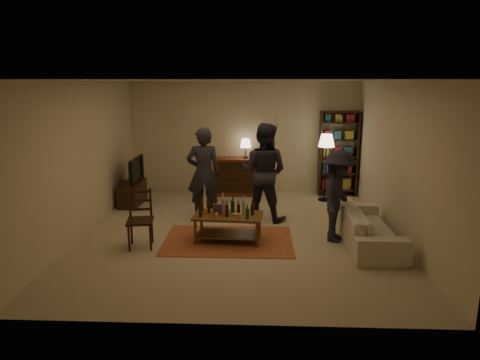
# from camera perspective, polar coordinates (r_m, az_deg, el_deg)

# --- Properties ---
(floor) EXTENTS (6.00, 6.00, 0.00)m
(floor) POSITION_cam_1_polar(r_m,az_deg,el_deg) (7.81, -0.20, -7.09)
(floor) COLOR #C6B793
(floor) RESTS_ON ground
(room_shell) EXTENTS (6.00, 6.00, 6.00)m
(room_shell) POSITION_cam_1_polar(r_m,az_deg,el_deg) (10.39, -3.08, 8.18)
(room_shell) COLOR beige
(room_shell) RESTS_ON ground
(rug) EXTENTS (2.20, 1.50, 0.01)m
(rug) POSITION_cam_1_polar(r_m,az_deg,el_deg) (7.45, -1.58, -8.06)
(rug) COLOR #9B3621
(rug) RESTS_ON ground
(coffee_table) EXTENTS (1.20, 0.72, 0.81)m
(coffee_table) POSITION_cam_1_polar(r_m,az_deg,el_deg) (7.32, -1.67, -5.04)
(coffee_table) COLOR brown
(coffee_table) RESTS_ON ground
(dining_chair) EXTENTS (0.48, 0.48, 0.97)m
(dining_chair) POSITION_cam_1_polar(r_m,az_deg,el_deg) (7.25, -13.16, -4.76)
(dining_chair) COLOR black
(dining_chair) RESTS_ON ground
(tv_stand) EXTENTS (0.40, 1.00, 1.06)m
(tv_stand) POSITION_cam_1_polar(r_m,az_deg,el_deg) (9.81, -14.14, -0.95)
(tv_stand) COLOR black
(tv_stand) RESTS_ON ground
(dresser) EXTENTS (1.00, 0.50, 1.36)m
(dresser) POSITION_cam_1_polar(r_m,az_deg,el_deg) (10.29, -0.60, 0.61)
(dresser) COLOR maroon
(dresser) RESTS_ON ground
(bookshelf) EXTENTS (0.90, 0.34, 2.02)m
(bookshelf) POSITION_cam_1_polar(r_m,az_deg,el_deg) (10.42, 12.96, 3.56)
(bookshelf) COLOR black
(bookshelf) RESTS_ON ground
(floor_lamp) EXTENTS (0.36, 0.36, 1.53)m
(floor_lamp) POSITION_cam_1_polar(r_m,az_deg,el_deg) (9.83, 11.44, 4.59)
(floor_lamp) COLOR black
(floor_lamp) RESTS_ON ground
(sofa) EXTENTS (0.81, 2.08, 0.61)m
(sofa) POSITION_cam_1_polar(r_m,az_deg,el_deg) (7.56, 16.66, -5.90)
(sofa) COLOR beige
(sofa) RESTS_ON ground
(person_left) EXTENTS (0.70, 0.48, 1.83)m
(person_left) POSITION_cam_1_polar(r_m,az_deg,el_deg) (8.44, -4.87, 0.87)
(person_left) COLOR #26252C
(person_left) RESTS_ON ground
(person_right) EXTENTS (1.13, 1.02, 1.91)m
(person_right) POSITION_cam_1_polar(r_m,az_deg,el_deg) (8.37, 3.22, 1.08)
(person_right) COLOR #27262E
(person_right) RESTS_ON ground
(person_by_sofa) EXTENTS (0.94, 1.17, 1.58)m
(person_by_sofa) POSITION_cam_1_polar(r_m,az_deg,el_deg) (7.42, 12.94, -2.10)
(person_by_sofa) COLOR #23232A
(person_by_sofa) RESTS_ON ground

